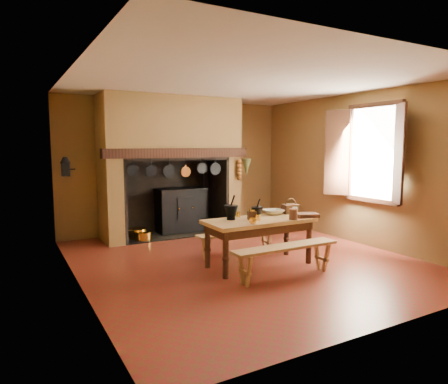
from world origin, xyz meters
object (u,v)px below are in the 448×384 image
Objects in this scene: iron_range at (181,209)px; coffee_grinder at (252,215)px; bench_front at (286,254)px; work_table at (259,226)px; wicker_basket at (290,208)px; mixing_bowl at (274,212)px.

iron_range is 2.82m from coffee_grinder.
bench_front is (0.10, -3.46, -0.14)m from iron_range.
work_table is at bearing 20.65° from coffee_grinder.
iron_range is at bearing 111.70° from coffee_grinder.
coffee_grinder is at bearing 101.17° from bench_front.
coffee_grinder is at bearing -160.41° from wicker_basket.
iron_range is 2.81m from work_table.
iron_range reaches higher than coffee_grinder.
bench_front is at bearing -90.00° from work_table.
work_table is at bearing -158.18° from wicker_basket.
work_table is 0.51m from mixing_bowl.
bench_front is (-0.00, -0.66, -0.27)m from work_table.
coffee_grinder is at bearing 178.37° from work_table.
coffee_grinder is (-0.13, 0.66, 0.46)m from bench_front.
wicker_basket is at bearing 48.58° from bench_front.
wicker_basket is (0.74, 0.84, 0.46)m from bench_front.
iron_range reaches higher than wicker_basket.
mixing_bowl reaches higher than work_table.
iron_range is 4.96× the size of mixing_bowl.
mixing_bowl reaches higher than bench_front.
wicker_basket reaches higher than work_table.
bench_front is 8.26× the size of coffee_grinder.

